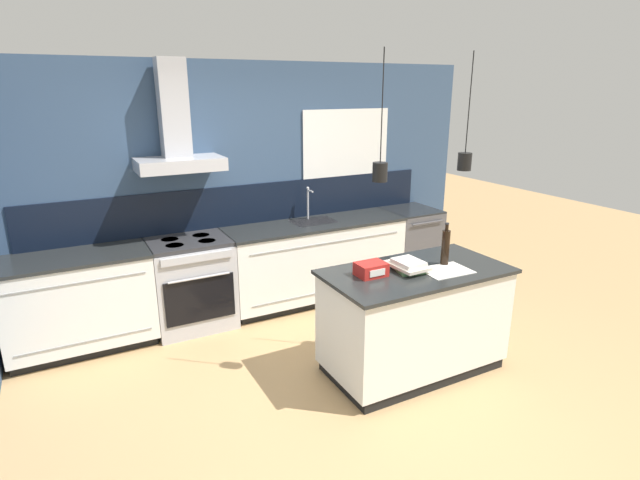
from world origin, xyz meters
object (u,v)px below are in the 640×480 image
Objects in this scene: book_stack at (408,266)px; red_supply_box at (371,269)px; oven_range at (192,283)px; bottle_on_island at (445,247)px; dishwasher at (409,245)px.

book_stack is 1.49× the size of red_supply_box.
bottle_on_island is (1.73, -1.71, 0.61)m from oven_range.
dishwasher is 2.22m from book_stack.
oven_range is at bearing -179.91° from dishwasher.
bottle_on_island is 1.57× the size of red_supply_box.
book_stack reaches higher than oven_range.
oven_range is 2.63× the size of book_stack.
dishwasher is 2.63× the size of book_stack.
dishwasher is (2.71, 0.00, 0.00)m from oven_range.
bottle_on_island reaches higher than dishwasher.
book_stack is at bearing -9.03° from red_supply_box.
dishwasher is at bearing 51.54° from book_stack.
book_stack is 0.33m from red_supply_box.
oven_range is 3.93× the size of red_supply_box.
red_supply_box reaches higher than book_stack.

